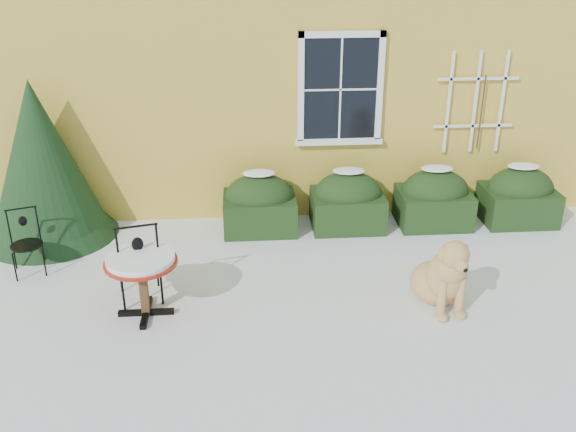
{
  "coord_description": "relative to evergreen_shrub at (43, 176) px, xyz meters",
  "views": [
    {
      "loc": [
        -0.54,
        -6.05,
        4.1
      ],
      "look_at": [
        0.0,
        1.0,
        0.9
      ],
      "focal_mm": 40.0,
      "sensor_mm": 36.0,
      "label": 1
    }
  ],
  "objects": [
    {
      "name": "hedge_row",
      "position": [
        4.97,
        -0.03,
        -0.51
      ],
      "size": [
        4.95,
        0.8,
        0.91
      ],
      "color": "black",
      "rests_on": "ground"
    },
    {
      "name": "evergreen_shrub",
      "position": [
        0.0,
        0.0,
        0.0
      ],
      "size": [
        1.88,
        1.88,
        2.28
      ],
      "rotation": [
        0.0,
        0.0,
        0.34
      ],
      "color": "black",
      "rests_on": "ground"
    },
    {
      "name": "patio_chair_far",
      "position": [
        -0.01,
        -1.07,
        -0.49
      ],
      "size": [
        0.47,
        0.47,
        0.84
      ],
      "rotation": [
        0.0,
        0.0,
        0.31
      ],
      "color": "black",
      "rests_on": "ground"
    },
    {
      "name": "patio_chair_near",
      "position": [
        1.53,
        -1.89,
        -0.38
      ],
      "size": [
        0.57,
        0.56,
        1.06
      ],
      "rotation": [
        0.0,
        0.0,
        3.37
      ],
      "color": "black",
      "rests_on": "ground"
    },
    {
      "name": "ground",
      "position": [
        3.32,
        -2.58,
        -0.92
      ],
      "size": [
        80.0,
        80.0,
        0.0
      ],
      "primitive_type": "plane",
      "color": "white",
      "rests_on": "ground"
    },
    {
      "name": "dog",
      "position": [
        5.07,
        -2.3,
        -0.53
      ],
      "size": [
        0.71,
        1.09,
        0.97
      ],
      "rotation": [
        0.0,
        0.0,
        0.15
      ],
      "color": "tan",
      "rests_on": "ground"
    },
    {
      "name": "bistro_table",
      "position": [
        1.62,
        -2.23,
        -0.28
      ],
      "size": [
        0.82,
        0.82,
        0.76
      ],
      "rotation": [
        0.0,
        0.0,
        0.28
      ],
      "color": "black",
      "rests_on": "ground"
    }
  ]
}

